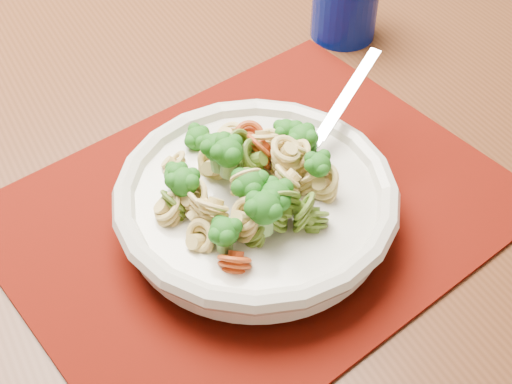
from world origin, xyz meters
TOP-DOWN VIEW (x-y plane):
  - dining_table at (0.19, -0.71)m, footprint 1.51×1.07m
  - placemat at (0.11, -0.85)m, footprint 0.46×0.37m
  - pasta_bowl at (0.10, -0.86)m, footprint 0.25×0.25m
  - pasta_broccoli_heap at (0.10, -0.86)m, footprint 0.21×0.21m
  - fork at (0.15, -0.86)m, footprint 0.18×0.09m

SIDE VIEW (x-z plane):
  - dining_table at x=0.19m, z-range 0.26..0.98m
  - placemat at x=0.11m, z-range 0.71..0.72m
  - pasta_bowl at x=0.10m, z-range 0.72..0.77m
  - fork at x=0.15m, z-range 0.72..0.80m
  - pasta_broccoli_heap at x=0.10m, z-range 0.73..0.79m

